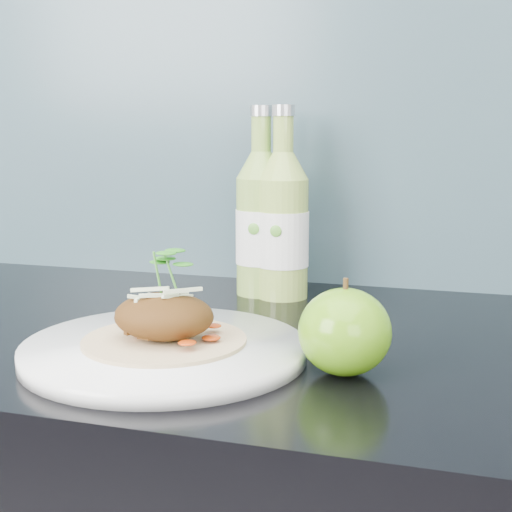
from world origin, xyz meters
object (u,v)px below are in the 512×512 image
object	(u,v)px
green_apple	(345,332)
cider_bottle_left	(261,224)
cider_bottle_right	(283,226)
dinner_plate	(165,350)

from	to	relation	value
green_apple	cider_bottle_left	bearing A→B (deg)	119.73
green_apple	cider_bottle_right	distance (m)	0.33
dinner_plate	cider_bottle_right	distance (m)	0.31
cider_bottle_left	cider_bottle_right	size ratio (longest dim) A/B	1.00
cider_bottle_left	green_apple	bearing A→B (deg)	-49.34
dinner_plate	green_apple	xyz separation A→B (m)	(0.19, 0.00, 0.03)
dinner_plate	cider_bottle_left	distance (m)	0.32
dinner_plate	green_apple	distance (m)	0.19
cider_bottle_right	green_apple	bearing A→B (deg)	-80.31
dinner_plate	green_apple	world-z (taller)	green_apple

